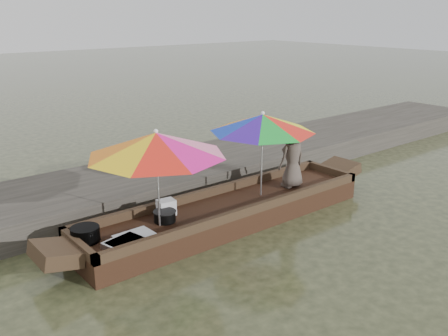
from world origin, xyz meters
TOP-DOWN VIEW (x-y plane):
  - water at (0.00, 0.00)m, footprint 80.00×80.00m
  - dock at (0.00, 2.20)m, footprint 22.00×2.20m
  - boat_hull at (0.00, 0.00)m, footprint 5.54×1.20m
  - cooking_pot at (-2.52, 0.21)m, footprint 0.42×0.42m
  - tray_crayfish at (-2.15, -0.28)m, footprint 0.63×0.50m
  - tray_scallop at (-1.92, -0.16)m, footprint 0.57×0.41m
  - charcoal_grill at (-1.23, 0.09)m, footprint 0.35×0.35m
  - supply_bag at (-1.06, 0.30)m, footprint 0.31×0.26m
  - vendor at (1.56, -0.02)m, footprint 0.59×0.40m
  - umbrella_bow at (-1.38, 0.00)m, footprint 2.32×2.32m
  - umbrella_stern at (0.79, 0.00)m, footprint 1.93×1.93m

SIDE VIEW (x-z plane):
  - water at x=0.00m, z-range 0.00..0.00m
  - boat_hull at x=0.00m, z-range 0.00..0.35m
  - dock at x=0.00m, z-range 0.00..0.50m
  - tray_scallop at x=-1.92m, z-range 0.35..0.41m
  - tray_crayfish at x=-2.15m, z-range 0.35..0.44m
  - charcoal_grill at x=-1.23m, z-range 0.35..0.51m
  - cooking_pot at x=-2.52m, z-range 0.35..0.57m
  - supply_bag at x=-1.06m, z-range 0.35..0.61m
  - vendor at x=1.56m, z-range 0.35..1.51m
  - umbrella_bow at x=-1.38m, z-range 0.35..1.90m
  - umbrella_stern at x=0.79m, z-range 0.35..1.90m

